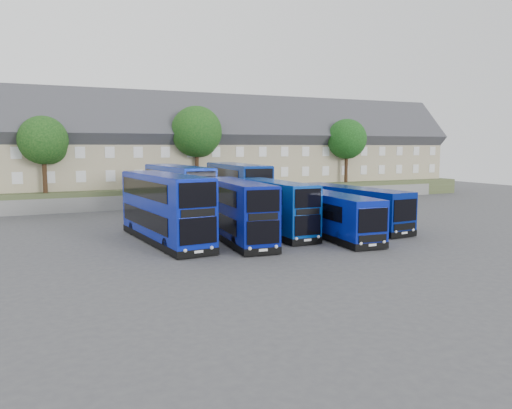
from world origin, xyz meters
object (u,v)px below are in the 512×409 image
object	(u,v)px
dd_front_left	(165,209)
tree_mid	(197,134)
coach_east_a	(329,215)
dd_front_mid	(237,212)
tree_west	(45,142)
tree_far	(354,139)
tree_east	(347,141)

from	to	relation	value
dd_front_left	tree_mid	bearing A→B (deg)	61.10
dd_front_left	coach_east_a	distance (m)	12.01
dd_front_left	tree_mid	world-z (taller)	tree_mid
dd_front_mid	tree_mid	xyz separation A→B (m)	(4.52, 22.61, 6.01)
dd_front_mid	tree_west	world-z (taller)	tree_west
tree_far	tree_mid	bearing A→B (deg)	-165.96
dd_front_mid	tree_east	size ratio (longest dim) A/B	1.31
tree_west	coach_east_a	bearing A→B (deg)	-51.20
dd_front_mid	tree_far	distance (m)	42.56
dd_front_left	tree_east	world-z (taller)	tree_east
dd_front_left	tree_west	size ratio (longest dim) A/B	1.57
coach_east_a	tree_west	size ratio (longest dim) A/B	1.55
dd_front_mid	coach_east_a	size ratio (longest dim) A/B	0.90
coach_east_a	tree_mid	bearing A→B (deg)	100.90
tree_mid	dd_front_left	bearing A→B (deg)	-113.77
tree_west	tree_east	world-z (taller)	tree_east
coach_east_a	tree_west	xyz separation A→B (m)	(-18.51, 23.02, 5.49)
dd_front_left	dd_front_mid	size ratio (longest dim) A/B	1.12
dd_front_left	coach_east_a	world-z (taller)	dd_front_left
dd_front_mid	tree_far	bearing A→B (deg)	48.48
dd_front_left	tree_east	bearing A→B (deg)	29.73
dd_front_mid	coach_east_a	world-z (taller)	dd_front_mid
coach_east_a	tree_east	world-z (taller)	tree_east
tree_mid	dd_front_mid	bearing A→B (deg)	-101.30
dd_front_left	dd_front_mid	xyz separation A→B (m)	(4.65, -1.79, -0.25)
coach_east_a	tree_far	distance (m)	38.61
dd_front_left	tree_far	world-z (taller)	tree_far
dd_front_left	tree_east	xyz separation A→B (m)	(29.17, 20.32, 5.08)
dd_front_mid	tree_far	size ratio (longest dim) A/B	1.24
dd_front_left	tree_far	xyz separation A→B (m)	(35.17, 27.32, 5.42)
tree_mid	tree_far	xyz separation A→B (m)	(26.00, 6.50, -0.34)
dd_front_left	tree_mid	distance (m)	23.47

